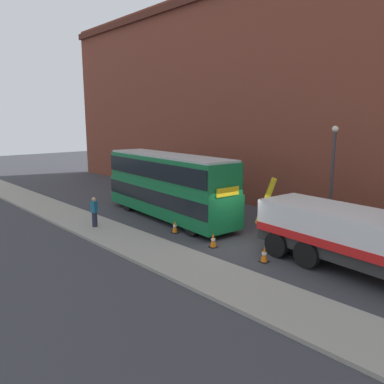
# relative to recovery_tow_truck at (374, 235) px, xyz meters

# --- Properties ---
(ground_plane) EXTENTS (120.00, 120.00, 0.00)m
(ground_plane) POSITION_rel_recovery_tow_truck_xyz_m (-6.02, -0.31, -1.76)
(ground_plane) COLOR #38383D
(near_kerb) EXTENTS (60.00, 2.80, 0.15)m
(near_kerb) POSITION_rel_recovery_tow_truck_xyz_m (-6.02, -4.51, -1.68)
(near_kerb) COLOR gray
(near_kerb) RESTS_ON ground_plane
(building_facade) EXTENTS (60.00, 1.50, 16.00)m
(building_facade) POSITION_rel_recovery_tow_truck_xyz_m (-6.02, 7.41, 6.31)
(building_facade) COLOR brown
(building_facade) RESTS_ON ground_plane
(recovery_tow_truck) EXTENTS (10.23, 3.50, 3.67)m
(recovery_tow_truck) POSITION_rel_recovery_tow_truck_xyz_m (0.00, 0.00, 0.00)
(recovery_tow_truck) COLOR #2D2D2D
(recovery_tow_truck) RESTS_ON ground_plane
(double_decker_bus) EXTENTS (11.19, 3.62, 4.06)m
(double_decker_bus) POSITION_rel_recovery_tow_truck_xyz_m (-12.55, 0.05, 0.47)
(double_decker_bus) COLOR #146B38
(double_decker_bus) RESTS_ON ground_plane
(pedestrian_onlooker) EXTENTS (0.43, 0.48, 1.71)m
(pedestrian_onlooker) POSITION_rel_recovery_tow_truck_xyz_m (-13.50, -4.57, -0.77)
(pedestrian_onlooker) COLOR #232333
(pedestrian_onlooker) RESTS_ON near_kerb
(traffic_cone_near_bus) EXTENTS (0.36, 0.36, 0.72)m
(traffic_cone_near_bus) POSITION_rel_recovery_tow_truck_xyz_m (-9.84, -1.69, -1.42)
(traffic_cone_near_bus) COLOR orange
(traffic_cone_near_bus) RESTS_ON ground_plane
(traffic_cone_midway) EXTENTS (0.36, 0.36, 0.72)m
(traffic_cone_midway) POSITION_rel_recovery_tow_truck_xyz_m (-6.74, -1.89, -1.42)
(traffic_cone_midway) COLOR orange
(traffic_cone_midway) RESTS_ON ground_plane
(traffic_cone_near_truck) EXTENTS (0.36, 0.36, 0.72)m
(traffic_cone_near_truck) POSITION_rel_recovery_tow_truck_xyz_m (-3.87, -1.68, -1.42)
(traffic_cone_near_truck) COLOR orange
(traffic_cone_near_truck) RESTS_ON ground_plane
(street_lamp) EXTENTS (0.36, 0.36, 5.83)m
(street_lamp) POSITION_rel_recovery_tow_truck_xyz_m (-4.40, 5.22, 1.71)
(street_lamp) COLOR #38383D
(street_lamp) RESTS_ON ground_plane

